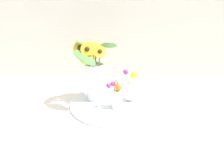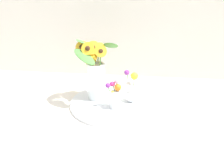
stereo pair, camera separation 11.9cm
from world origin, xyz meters
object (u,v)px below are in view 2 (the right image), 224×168
object	(u,v)px
serving_tray	(112,103)
vase_small_center	(115,96)
mason_jar_sunflowers	(95,72)
vase_bulb_right	(131,90)

from	to	relation	value
serving_tray	vase_small_center	xyz separation A→B (m)	(0.02, -0.06, 0.08)
serving_tray	mason_jar_sunflowers	world-z (taller)	mason_jar_sunflowers
vase_small_center	serving_tray	bearing A→B (deg)	110.89
mason_jar_sunflowers	vase_bulb_right	size ratio (longest dim) A/B	1.95
serving_tray	vase_bulb_right	world-z (taller)	vase_bulb_right
mason_jar_sunflowers	serving_tray	bearing A→B (deg)	-24.40
mason_jar_sunflowers	vase_small_center	distance (m)	0.18
serving_tray	mason_jar_sunflowers	distance (m)	0.20
mason_jar_sunflowers	vase_bulb_right	distance (m)	0.22
serving_tray	vase_small_center	distance (m)	0.10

